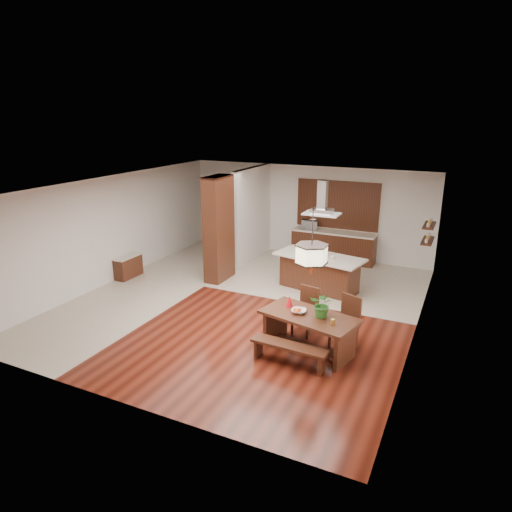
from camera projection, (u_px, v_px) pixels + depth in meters
The scene contains 25 objects.
room_shell at pixel (244, 221), 10.67m from camera, with size 9.00×9.04×2.92m.
tile_hallway at pixel (155, 285), 12.41m from camera, with size 2.50×9.00×0.01m, color beige.
tile_kitchen at pixel (324, 278), 12.93m from camera, with size 5.50×4.00×0.01m, color beige.
soffit_band at pixel (244, 186), 10.42m from camera, with size 8.00×9.00×0.02m, color #3D1E0F.
partition_pier at pixel (219, 229), 12.46m from camera, with size 0.45×1.00×2.90m, color black.
partition_stub at pixel (252, 214), 14.26m from camera, with size 0.18×2.40×2.90m, color silver.
hallway_console at pixel (128, 267), 12.92m from camera, with size 0.37×0.88×0.63m, color black.
hallway_doorway at pixel (232, 216), 15.86m from camera, with size 1.10×0.20×2.10m, color black.
rear_counter at pixel (333, 246), 14.35m from camera, with size 2.60×0.62×0.95m.
kitchen_window at pixel (338, 205), 14.19m from camera, with size 2.60×0.08×1.50m, color #95532C.
shelf_lower at pixel (427, 241), 11.52m from camera, with size 0.26×0.90×0.04m, color black.
shelf_upper at pixel (429, 225), 11.40m from camera, with size 0.26×0.90×0.04m, color black.
dining_table at pixel (309, 324), 8.85m from camera, with size 2.01×1.32×0.77m.
dining_bench at pixel (289, 354), 8.46m from camera, with size 1.47×0.32×0.41m, color black, non-canonical shape.
dining_chair_left at pixel (304, 312), 9.56m from camera, with size 0.45×0.45×1.01m, color black, non-canonical shape.
dining_chair_right at pixel (344, 323), 9.00m from camera, with size 0.47×0.47×1.06m, color black, non-canonical shape.
pendant_lantern at pixel (312, 241), 8.34m from camera, with size 0.64×0.64×1.31m, color beige, non-canonical shape.
foliage_plant at pixel (323, 305), 8.62m from camera, with size 0.46×0.40×0.51m, color #2C6923.
fruit_bowl at pixel (299, 311), 8.87m from camera, with size 0.29×0.29×0.07m, color beige.
napkin_cone at pixel (289, 301), 9.13m from camera, with size 0.15×0.15×0.24m, color red.
gold_ornament at pixel (333, 322), 8.37m from camera, with size 0.08×0.08×0.11m, color gold.
kitchen_island at pixel (319, 272), 11.98m from camera, with size 2.45×1.43×0.95m.
range_hood at pixel (322, 198), 11.38m from camera, with size 0.90×0.55×0.87m, color silver, non-canonical shape.
island_cup at pixel (333, 257), 11.57m from camera, with size 0.11×0.11×0.09m, color white.
microwave at pixel (309, 225), 14.47m from camera, with size 0.50×0.34×0.28m, color silver.
Camera 1 is at (4.72, -9.29, 4.50)m, focal length 32.00 mm.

